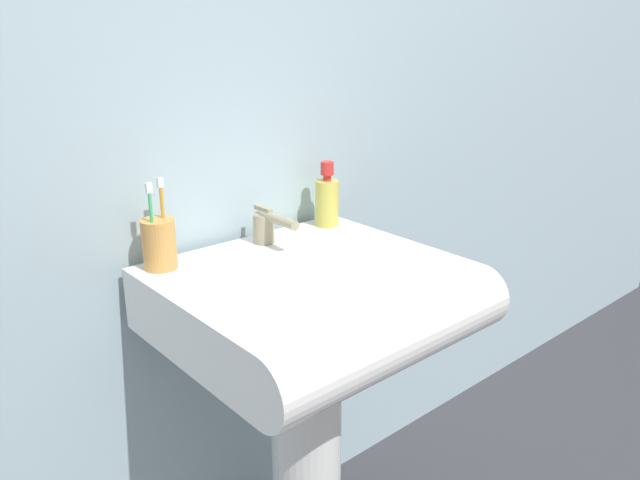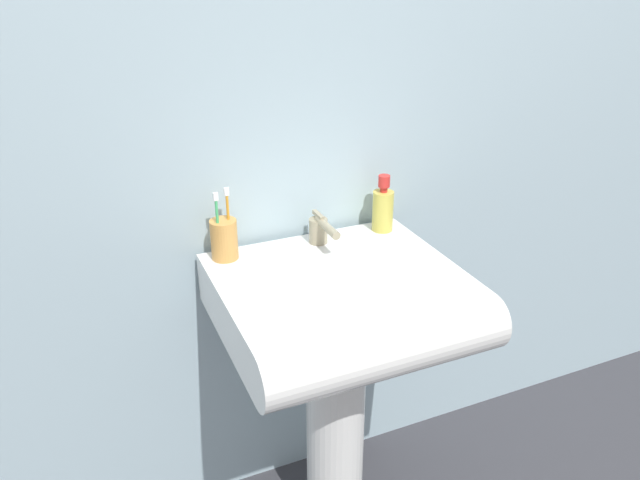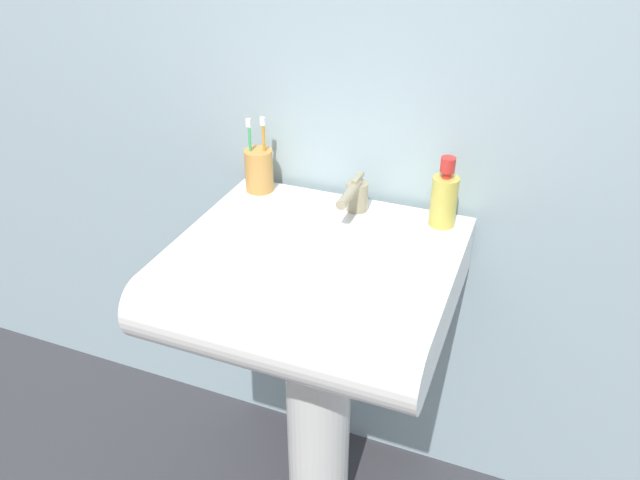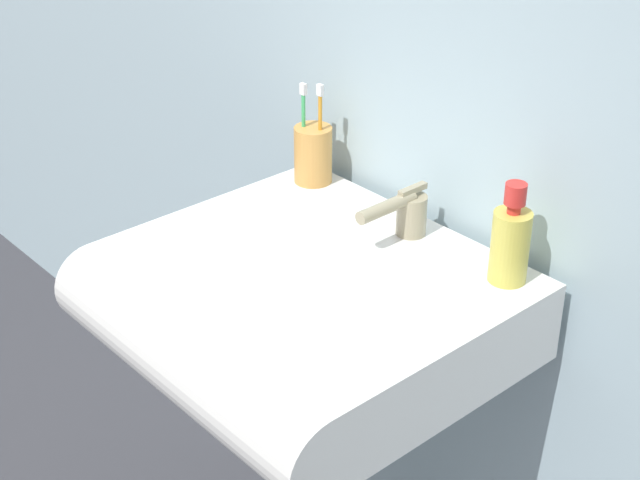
% 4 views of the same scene
% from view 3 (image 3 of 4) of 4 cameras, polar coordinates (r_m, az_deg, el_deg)
% --- Properties ---
extents(wall_back, '(5.00, 0.05, 2.40)m').
position_cam_3_polar(wall_back, '(1.42, 4.20, 17.83)').
color(wall_back, '#9EB7C1').
rests_on(wall_back, ground).
extents(sink_pedestal, '(0.16, 0.16, 0.71)m').
position_cam_3_polar(sink_pedestal, '(1.62, -0.14, -15.25)').
color(sink_pedestal, white).
rests_on(sink_pedestal, ground).
extents(sink_basin, '(0.58, 0.54, 0.13)m').
position_cam_3_polar(sink_basin, '(1.31, -1.00, -4.04)').
color(sink_basin, white).
rests_on(sink_basin, sink_pedestal).
extents(faucet, '(0.05, 0.14, 0.08)m').
position_cam_3_polar(faucet, '(1.41, 3.26, 4.11)').
color(faucet, tan).
rests_on(faucet, sink_basin).
extents(toothbrush_cup, '(0.07, 0.07, 0.19)m').
position_cam_3_polar(toothbrush_cup, '(1.52, -5.61, 6.43)').
color(toothbrush_cup, '#D19347').
rests_on(toothbrush_cup, sink_basin).
extents(soap_bottle, '(0.06, 0.06, 0.16)m').
position_cam_3_polar(soap_bottle, '(1.38, 11.27, 3.76)').
color(soap_bottle, gold).
rests_on(soap_bottle, sink_basin).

